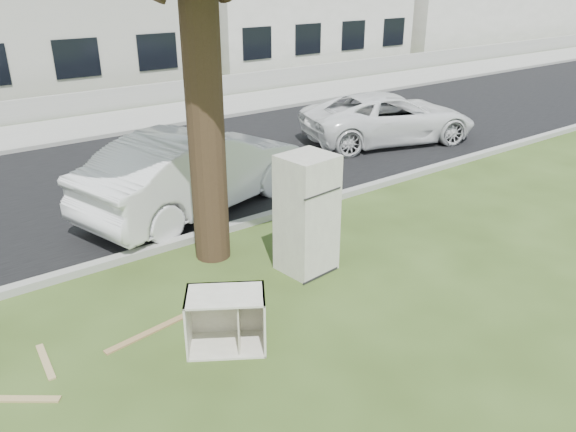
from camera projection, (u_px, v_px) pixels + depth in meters
ground at (303, 296)px, 7.75m from camera, size 120.00×120.00×0.00m
road at (133, 178)px, 12.17m from camera, size 120.00×7.00×0.01m
kerb_near at (215, 235)px, 9.55m from camera, size 120.00×0.18×0.12m
kerb_far at (81, 142)px, 14.78m from camera, size 120.00×0.18×0.12m
sidewalk at (64, 130)px, 15.85m from camera, size 120.00×2.80×0.01m
low_wall at (46, 108)px, 16.89m from camera, size 120.00×0.15×0.70m
fridge at (307, 214)px, 8.13m from camera, size 0.80×0.75×1.77m
cabinet at (226, 320)px, 6.57m from camera, size 1.08×0.97×0.71m
plank_a at (148, 333)px, 6.93m from camera, size 1.14×0.25×0.02m
plank_b at (17, 399)px, 5.86m from camera, size 0.77×0.61×0.02m
plank_c at (46, 361)px, 6.42m from camera, size 0.13×0.73×0.02m
car_center at (196, 170)px, 10.33m from camera, size 4.86×2.81×1.51m
car_right at (389, 118)px, 14.59m from camera, size 4.96×3.33×1.26m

